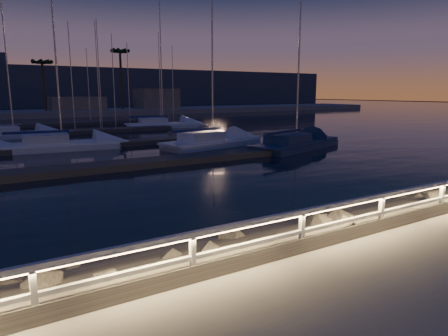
% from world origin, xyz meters
% --- Properties ---
extents(ground, '(400.00, 400.00, 0.00)m').
position_xyz_m(ground, '(0.00, 0.00, 0.00)').
color(ground, gray).
rests_on(ground, ground).
extents(harbor_water, '(400.00, 440.00, 0.60)m').
position_xyz_m(harbor_water, '(0.00, 31.22, -0.97)').
color(harbor_water, black).
rests_on(harbor_water, ground).
extents(guard_rail, '(44.11, 0.12, 1.06)m').
position_xyz_m(guard_rail, '(-0.07, -0.00, 0.77)').
color(guard_rail, silver).
rests_on(guard_rail, ground).
extents(riprap, '(29.04, 3.21, 1.53)m').
position_xyz_m(riprap, '(6.50, 1.43, -0.20)').
color(riprap, slate).
rests_on(riprap, ground).
extents(floating_docks, '(22.00, 36.00, 0.40)m').
position_xyz_m(floating_docks, '(0.00, 32.50, -0.40)').
color(floating_docks, '#524C44').
rests_on(floating_docks, ground).
extents(far_shore, '(160.00, 14.00, 5.20)m').
position_xyz_m(far_shore, '(-0.12, 74.05, 0.29)').
color(far_shore, gray).
rests_on(far_shore, ground).
extents(palm_center, '(3.00, 3.00, 9.70)m').
position_xyz_m(palm_center, '(2.00, 73.00, 8.78)').
color(palm_center, brown).
rests_on(palm_center, ground).
extents(palm_right, '(3.00, 3.00, 12.20)m').
position_xyz_m(palm_right, '(16.00, 72.00, 11.03)').
color(palm_right, brown).
rests_on(palm_right, ground).
extents(sailboat_c, '(9.65, 4.66, 15.79)m').
position_xyz_m(sailboat_c, '(7.49, 21.38, -0.13)').
color(sailboat_c, white).
rests_on(sailboat_c, ground).
extents(sailboat_g, '(9.21, 3.62, 15.23)m').
position_xyz_m(sailboat_g, '(-3.42, 26.05, -0.14)').
color(sailboat_g, white).
rests_on(sailboat_g, ground).
extents(sailboat_h, '(10.08, 5.67, 16.46)m').
position_xyz_m(sailboat_h, '(12.67, 16.99, -0.14)').
color(sailboat_h, navy).
rests_on(sailboat_h, ground).
extents(sailboat_k, '(8.30, 3.27, 13.73)m').
position_xyz_m(sailboat_k, '(-6.01, 36.96, -0.17)').
color(sailboat_k, white).
rests_on(sailboat_k, ground).
extents(sailboat_l, '(9.61, 4.41, 15.69)m').
position_xyz_m(sailboat_l, '(10.97, 40.26, -0.15)').
color(sailboat_l, white).
rests_on(sailboat_l, ground).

